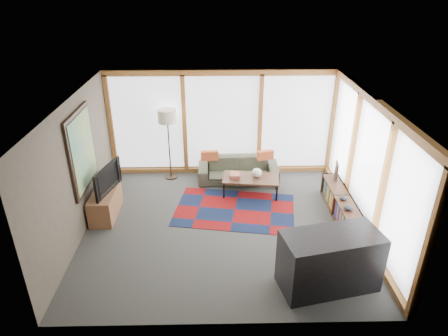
{
  "coord_description": "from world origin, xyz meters",
  "views": [
    {
      "loc": [
        -0.15,
        -6.7,
        4.62
      ],
      "look_at": [
        0.0,
        0.4,
        1.1
      ],
      "focal_mm": 32.0,
      "sensor_mm": 36.0,
      "label": 1
    }
  ],
  "objects_px": {
    "bar_counter": "(330,261)",
    "coffee_table": "(251,186)",
    "bookshelf": "(341,205)",
    "floor_lamp": "(169,145)",
    "tv_console": "(106,203)",
    "sofa": "(238,170)",
    "television": "(103,178)"
  },
  "relations": [
    {
      "from": "sofa",
      "to": "bar_counter",
      "type": "xyz_separation_m",
      "value": [
        1.25,
        -3.67,
        0.21
      ]
    },
    {
      "from": "floor_lamp",
      "to": "bookshelf",
      "type": "height_order",
      "value": "floor_lamp"
    },
    {
      "from": "tv_console",
      "to": "bar_counter",
      "type": "bearing_deg",
      "value": -28.07
    },
    {
      "from": "floor_lamp",
      "to": "bar_counter",
      "type": "xyz_separation_m",
      "value": [
        2.92,
        -3.85,
        -0.39
      ]
    },
    {
      "from": "floor_lamp",
      "to": "bookshelf",
      "type": "relative_size",
      "value": 0.89
    },
    {
      "from": "floor_lamp",
      "to": "sofa",
      "type": "bearing_deg",
      "value": -6.13
    },
    {
      "from": "coffee_table",
      "to": "bar_counter",
      "type": "bearing_deg",
      "value": -71.43
    },
    {
      "from": "sofa",
      "to": "coffee_table",
      "type": "bearing_deg",
      "value": -70.49
    },
    {
      "from": "tv_console",
      "to": "television",
      "type": "xyz_separation_m",
      "value": [
        0.02,
        0.03,
        0.57
      ]
    },
    {
      "from": "floor_lamp",
      "to": "tv_console",
      "type": "height_order",
      "value": "floor_lamp"
    },
    {
      "from": "coffee_table",
      "to": "tv_console",
      "type": "xyz_separation_m",
      "value": [
        -3.1,
        -0.81,
        0.07
      ]
    },
    {
      "from": "tv_console",
      "to": "television",
      "type": "height_order",
      "value": "television"
    },
    {
      "from": "floor_lamp",
      "to": "television",
      "type": "xyz_separation_m",
      "value": [
        -1.16,
        -1.63,
        -0.04
      ]
    },
    {
      "from": "sofa",
      "to": "bar_counter",
      "type": "bearing_deg",
      "value": -71.77
    },
    {
      "from": "floor_lamp",
      "to": "television",
      "type": "height_order",
      "value": "floor_lamp"
    },
    {
      "from": "coffee_table",
      "to": "bar_counter",
      "type": "distance_m",
      "value": 3.18
    },
    {
      "from": "floor_lamp",
      "to": "coffee_table",
      "type": "xyz_separation_m",
      "value": [
        1.91,
        -0.85,
        -0.67
      ]
    },
    {
      "from": "sofa",
      "to": "bar_counter",
      "type": "relative_size",
      "value": 1.25
    },
    {
      "from": "sofa",
      "to": "coffee_table",
      "type": "height_order",
      "value": "sofa"
    },
    {
      "from": "floor_lamp",
      "to": "television",
      "type": "bearing_deg",
      "value": -125.53
    },
    {
      "from": "bar_counter",
      "to": "floor_lamp",
      "type": "bearing_deg",
      "value": 114.52
    },
    {
      "from": "coffee_table",
      "to": "television",
      "type": "height_order",
      "value": "television"
    },
    {
      "from": "coffee_table",
      "to": "bookshelf",
      "type": "bearing_deg",
      "value": -27.86
    },
    {
      "from": "sofa",
      "to": "bar_counter",
      "type": "height_order",
      "value": "bar_counter"
    },
    {
      "from": "sofa",
      "to": "floor_lamp",
      "type": "distance_m",
      "value": 1.78
    },
    {
      "from": "bar_counter",
      "to": "coffee_table",
      "type": "bearing_deg",
      "value": 95.95
    },
    {
      "from": "coffee_table",
      "to": "floor_lamp",
      "type": "bearing_deg",
      "value": 155.93
    },
    {
      "from": "bookshelf",
      "to": "tv_console",
      "type": "distance_m",
      "value": 4.9
    },
    {
      "from": "sofa",
      "to": "floor_lamp",
      "type": "height_order",
      "value": "floor_lamp"
    },
    {
      "from": "bookshelf",
      "to": "television",
      "type": "bearing_deg",
      "value": 177.93
    },
    {
      "from": "bookshelf",
      "to": "coffee_table",
      "type": "bearing_deg",
      "value": 152.14
    },
    {
      "from": "coffee_table",
      "to": "bookshelf",
      "type": "relative_size",
      "value": 0.64
    }
  ]
}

